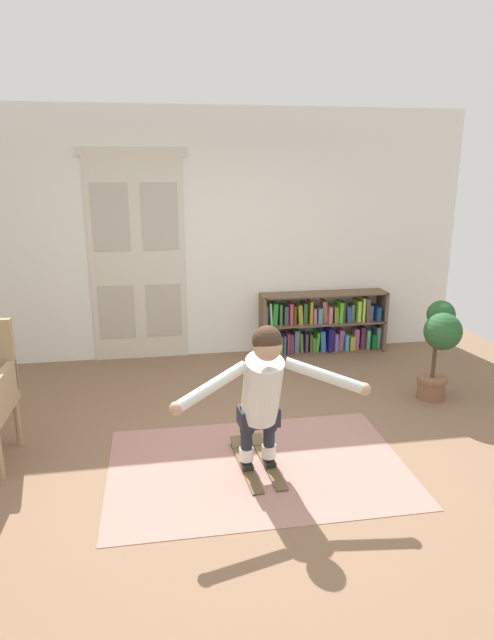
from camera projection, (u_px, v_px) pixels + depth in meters
ground_plane at (254, 457)px, 4.37m from camera, size 7.20×7.20×0.00m
back_wall at (216, 236)px, 6.43m from camera, size 6.00×0.10×2.90m
double_door at (138, 257)px, 6.29m from camera, size 1.22×0.05×2.45m
rug at (258, 466)px, 4.23m from camera, size 2.29×1.52×0.01m
bookshelf at (322, 326)px, 6.75m from camera, size 1.57×0.30×0.76m
potted_plant at (440, 340)px, 5.26m from camera, size 0.39×0.52×0.99m
skis_pair at (257, 462)px, 4.26m from camera, size 0.33×0.79×0.07m
person_skier at (263, 389)px, 3.91m from camera, size 1.41×0.63×1.14m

